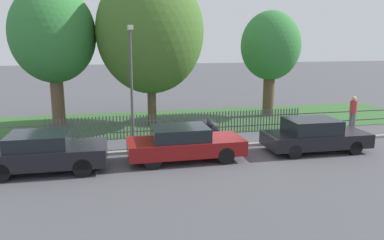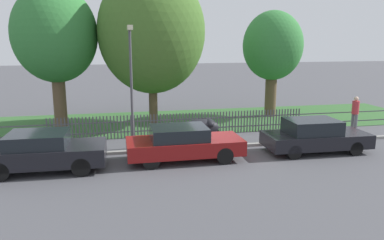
% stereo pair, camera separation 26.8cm
% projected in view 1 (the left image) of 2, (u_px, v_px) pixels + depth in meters
% --- Properties ---
extents(ground_plane, '(120.00, 120.00, 0.00)m').
position_uv_depth(ground_plane, '(193.00, 150.00, 15.59)').
color(ground_plane, '#4C4C51').
extents(kerb_stone, '(29.54, 0.20, 0.12)m').
position_uv_depth(kerb_stone, '(192.00, 148.00, 15.68)').
color(kerb_stone, gray).
rests_on(kerb_stone, ground).
extents(grass_strip, '(29.54, 6.55, 0.01)m').
position_uv_depth(grass_strip, '(170.00, 121.00, 21.16)').
color(grass_strip, '#33602D').
rests_on(grass_strip, ground).
extents(park_fence, '(29.54, 0.05, 1.10)m').
position_uv_depth(park_fence, '(181.00, 124.00, 17.93)').
color(park_fence, '#4C4C51').
rests_on(park_fence, ground).
extents(parked_car_silver_hatchback, '(4.17, 1.97, 1.37)m').
position_uv_depth(parked_car_silver_hatchback, '(44.00, 152.00, 12.96)').
color(parked_car_silver_hatchback, black).
rests_on(parked_car_silver_hatchback, ground).
extents(parked_car_black_saloon, '(4.38, 1.80, 1.32)m').
position_uv_depth(parked_car_black_saloon, '(184.00, 143.00, 14.20)').
color(parked_car_black_saloon, maroon).
rests_on(parked_car_black_saloon, ground).
extents(parked_car_navy_estate, '(4.26, 1.85, 1.36)m').
position_uv_depth(parked_car_navy_estate, '(314.00, 135.00, 15.35)').
color(parked_car_navy_estate, black).
rests_on(parked_car_navy_estate, ground).
extents(covered_motorcycle, '(1.85, 0.94, 1.04)m').
position_uv_depth(covered_motorcycle, '(201.00, 128.00, 16.85)').
color(covered_motorcycle, black).
rests_on(covered_motorcycle, ground).
extents(tree_nearest_kerb, '(4.28, 4.28, 7.26)m').
position_uv_depth(tree_nearest_kerb, '(53.00, 35.00, 18.95)').
color(tree_nearest_kerb, brown).
rests_on(tree_nearest_kerb, ground).
extents(tree_behind_motorcycle, '(5.60, 5.60, 8.14)m').
position_uv_depth(tree_behind_motorcycle, '(150.00, 32.00, 19.51)').
color(tree_behind_motorcycle, brown).
rests_on(tree_behind_motorcycle, ground).
extents(tree_mid_park, '(3.50, 3.50, 6.21)m').
position_uv_depth(tree_mid_park, '(271.00, 47.00, 21.98)').
color(tree_mid_park, brown).
rests_on(tree_mid_park, ground).
extents(pedestrian_near_fence, '(0.36, 0.40, 1.72)m').
position_uv_depth(pedestrian_near_fence, '(353.00, 111.00, 19.12)').
color(pedestrian_near_fence, slate).
rests_on(pedestrian_near_fence, ground).
extents(street_lamp, '(0.20, 0.79, 5.07)m').
position_uv_depth(street_lamp, '(131.00, 72.00, 15.05)').
color(street_lamp, '#47474C').
rests_on(street_lamp, ground).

